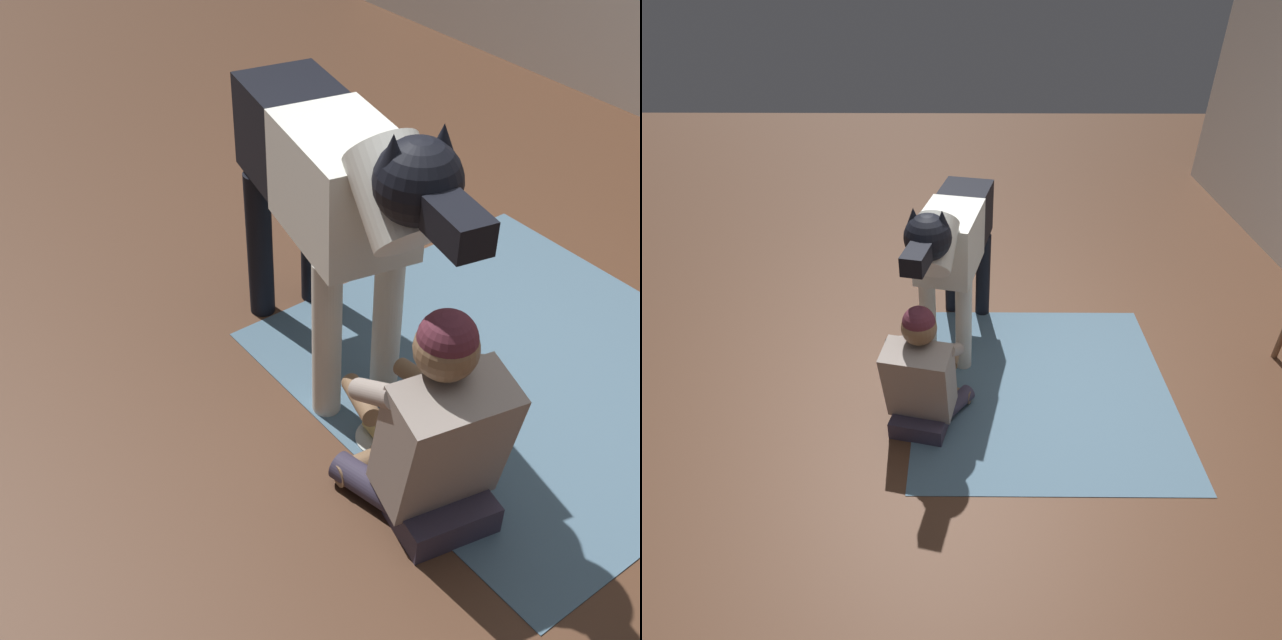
{
  "view_description": "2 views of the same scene",
  "coord_description": "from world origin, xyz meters",
  "views": [
    {
      "loc": [
        1.59,
        -2.06,
        2.43
      ],
      "look_at": [
        -0.27,
        -0.7,
        0.61
      ],
      "focal_mm": 48.07,
      "sensor_mm": 36.0,
      "label": 1
    },
    {
      "loc": [
        2.73,
        -0.3,
        2.54
      ],
      "look_at": [
        -0.06,
        -0.32,
        0.61
      ],
      "focal_mm": 30.45,
      "sensor_mm": 36.0,
      "label": 2
    }
  ],
  "objects": [
    {
      "name": "person_sitting_on_floor",
      "position": [
        0.2,
        -0.56,
        0.36
      ],
      "size": [
        0.71,
        0.57,
        0.87
      ],
      "color": "#393347",
      "rests_on": "ground"
    },
    {
      "name": "large_dog",
      "position": [
        -0.59,
        -0.39,
        0.87
      ],
      "size": [
        1.7,
        0.57,
        1.35
      ],
      "color": "silver",
      "rests_on": "ground"
    },
    {
      "name": "ground_plane",
      "position": [
        0.0,
        0.0,
        0.0
      ],
      "size": [
        15.13,
        15.13,
        0.0
      ],
      "primitive_type": "plane",
      "color": "#4F3120"
    },
    {
      "name": "hot_dog_on_plate",
      "position": [
        -0.14,
        -0.49,
        0.03
      ],
      "size": [
        0.21,
        0.21,
        0.06
      ],
      "color": "silver",
      "rests_on": "ground"
    },
    {
      "name": "area_rug",
      "position": [
        -0.12,
        0.24,
        0.0
      ],
      "size": [
        1.84,
        1.74,
        0.01
      ],
      "primitive_type": "cube",
      "color": "slate",
      "rests_on": "ground"
    }
  ]
}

